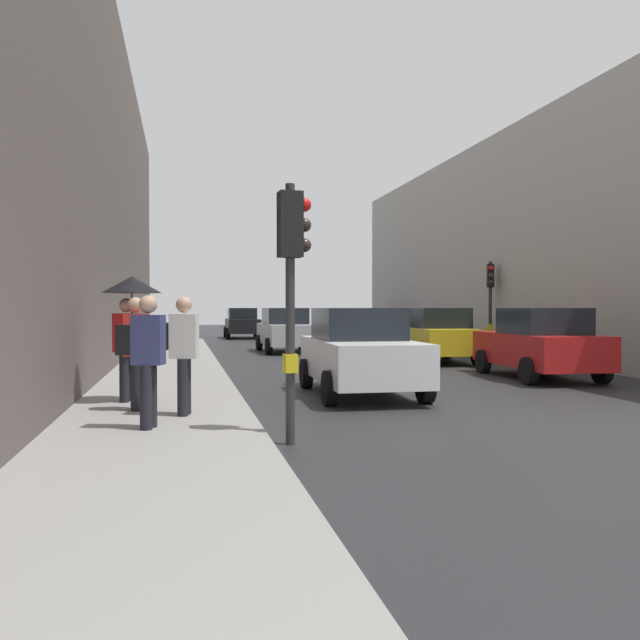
{
  "coord_description": "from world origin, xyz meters",
  "views": [
    {
      "loc": [
        -6.14,
        -8.69,
        1.76
      ],
      "look_at": [
        -1.81,
        11.71,
        1.38
      ],
      "focal_mm": 36.64,
      "sensor_mm": 36.0,
      "label": 1
    }
  ],
  "objects": [
    {
      "name": "car_dark_suv",
      "position": [
        -2.68,
        29.55,
        0.88
      ],
      "size": [
        2.07,
        4.23,
        1.76
      ],
      "color": "black",
      "rests_on": "ground"
    },
    {
      "name": "traffic_light_near_left",
      "position": [
        -4.75,
        -0.41,
        2.31
      ],
      "size": [
        0.44,
        0.26,
        3.35
      ],
      "color": "#2D2D2D",
      "rests_on": "ground"
    },
    {
      "name": "car_white_compact",
      "position": [
        -2.6,
        4.09,
        0.88
      ],
      "size": [
        2.12,
        4.25,
        1.76
      ],
      "color": "silver",
      "rests_on": "ground"
    },
    {
      "name": "car_red_sedan",
      "position": [
        2.6,
        6.09,
        0.88
      ],
      "size": [
        2.25,
        4.32,
        1.76
      ],
      "color": "red",
      "rests_on": "ground"
    },
    {
      "name": "car_yellow_taxi",
      "position": [
        1.96,
        11.31,
        0.88
      ],
      "size": [
        2.18,
        4.28,
        1.76
      ],
      "color": "yellow",
      "rests_on": "ground"
    },
    {
      "name": "pedestrian_with_umbrella",
      "position": [
        -7.0,
        2.87,
        1.84
      ],
      "size": [
        1.0,
        1.0,
        2.14
      ],
      "color": "black",
      "rests_on": "sidewalk_kerb"
    },
    {
      "name": "pedestrian_with_black_backpack",
      "position": [
        -6.15,
        1.26,
        1.16
      ],
      "size": [
        0.65,
        0.4,
        1.77
      ],
      "color": "black",
      "rests_on": "sidewalk_kerb"
    },
    {
      "name": "ground_plane",
      "position": [
        0.0,
        0.0,
        0.0
      ],
      "size": [
        120.0,
        120.0,
        0.0
      ],
      "primitive_type": "plane",
      "color": "#28282B"
    },
    {
      "name": "car_silver_hatchback",
      "position": [
        -2.06,
        17.15,
        0.88
      ],
      "size": [
        2.08,
        4.23,
        1.76
      ],
      "color": "#BCBCC1",
      "rests_on": "ground"
    },
    {
      "name": "pedestrian_in_red_jacket",
      "position": [
        -6.84,
        1.88,
        1.13
      ],
      "size": [
        0.43,
        0.36,
        1.77
      ],
      "color": "black",
      "rests_on": "sidewalk_kerb"
    },
    {
      "name": "car_blue_van",
      "position": [
        2.31,
        23.64,
        0.88
      ],
      "size": [
        2.05,
        4.21,
        1.76
      ],
      "color": "navy",
      "rests_on": "ground"
    },
    {
      "name": "pedestrian_with_grey_backpack",
      "position": [
        -6.62,
        0.25,
        1.16
      ],
      "size": [
        0.65,
        0.43,
        1.77
      ],
      "color": "black",
      "rests_on": "sidewalk_kerb"
    },
    {
      "name": "sidewalk_kerb",
      "position": [
        -6.49,
        6.0,
        0.08
      ],
      "size": [
        2.83,
        40.0,
        0.16
      ],
      "primitive_type": "cube",
      "color": "gray",
      "rests_on": "ground"
    },
    {
      "name": "building_facade_right",
      "position": [
        11.08,
        13.64,
        4.07
      ],
      "size": [
        12.0,
        30.81,
        8.13
      ],
      "primitive_type": "cube",
      "color": "#B2ADA3",
      "rests_on": "ground"
    },
    {
      "name": "traffic_light_mid_street",
      "position": [
        4.77,
        13.06,
        2.38
      ],
      "size": [
        0.33,
        0.45,
        3.45
      ],
      "color": "#2D2D2D",
      "rests_on": "ground"
    }
  ]
}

